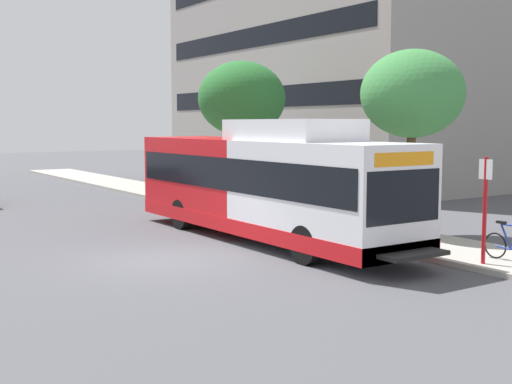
# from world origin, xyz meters

# --- Properties ---
(ground_plane) EXTENTS (120.00, 120.00, 0.00)m
(ground_plane) POSITION_xyz_m (0.00, 8.00, 0.00)
(ground_plane) COLOR #4C4C51
(sidewalk_curb) EXTENTS (3.00, 56.00, 0.14)m
(sidewalk_curb) POSITION_xyz_m (7.00, 6.00, 0.07)
(sidewalk_curb) COLOR #A8A399
(sidewalk_curb) RESTS_ON ground
(transit_bus) EXTENTS (2.58, 12.25, 3.65)m
(transit_bus) POSITION_xyz_m (3.83, 1.06, 1.70)
(transit_bus) COLOR white
(transit_bus) RESTS_ON ground
(bus_stop_sign_pole) EXTENTS (0.10, 0.36, 2.60)m
(bus_stop_sign_pole) POSITION_xyz_m (5.95, -5.26, 1.65)
(bus_stop_sign_pole) COLOR red
(bus_stop_sign_pole) RESTS_ON sidewalk_curb
(street_tree_near_stop) EXTENTS (3.20, 3.20, 5.67)m
(street_tree_near_stop) POSITION_xyz_m (8.06, -0.85, 4.43)
(street_tree_near_stop) COLOR #4C3823
(street_tree_near_stop) RESTS_ON sidewalk_curb
(street_tree_mid_block) EXTENTS (3.76, 3.76, 6.07)m
(street_tree_mid_block) POSITION_xyz_m (7.99, 8.90, 4.59)
(street_tree_mid_block) COLOR #4C3823
(street_tree_mid_block) RESTS_ON sidewalk_curb
(lattice_comm_tower) EXTENTS (1.10, 1.10, 26.37)m
(lattice_comm_tower) POSITION_xyz_m (20.63, 32.57, 8.70)
(lattice_comm_tower) COLOR #B7B7BC
(lattice_comm_tower) RESTS_ON ground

